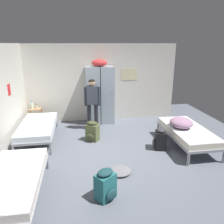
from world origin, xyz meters
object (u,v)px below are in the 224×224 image
(locker_bank, at_px, (100,94))
(backpack_teal, at_px, (106,185))
(water_bottle, at_px, (32,105))
(clothes_pile_grey, at_px, (120,171))
(bed_left_rear, at_px, (38,127))
(person_traveler, at_px, (92,100))
(bed_right, at_px, (187,132))
(backpack_black, at_px, (160,139))
(shelf_unit, at_px, (36,115))
(bed_left_front, at_px, (13,180))
(backpack_olive, at_px, (92,132))
(bedding_heap, at_px, (181,123))
(lotion_bottle, at_px, (37,107))

(locker_bank, bearing_deg, backpack_teal, -94.66)
(water_bottle, xyz_separation_m, backpack_teal, (1.84, -3.83, -0.42))
(locker_bank, height_order, clothes_pile_grey, locker_bank)
(bed_left_rear, xyz_separation_m, person_traveler, (1.53, 0.57, 0.55))
(bed_right, height_order, backpack_black, backpack_black)
(person_traveler, bearing_deg, shelf_unit, 161.84)
(bed_left_front, height_order, backpack_olive, backpack_olive)
(bed_left_front, distance_m, bedding_heap, 4.01)
(bed_left_rear, relative_size, bedding_heap, 3.01)
(locker_bank, relative_size, backpack_teal, 3.76)
(locker_bank, height_order, backpack_olive, locker_bank)
(backpack_black, bearing_deg, water_bottle, 147.33)
(bed_right, distance_m, backpack_teal, 2.86)
(bedding_heap, bearing_deg, backpack_black, -166.98)
(bed_left_front, distance_m, backpack_teal, 1.52)
(bed_left_front, relative_size, backpack_teal, 3.45)
(bed_left_rear, bearing_deg, backpack_olive, -10.48)
(backpack_teal, relative_size, clothes_pile_grey, 1.18)
(lotion_bottle, distance_m, backpack_olive, 2.17)
(shelf_unit, xyz_separation_m, backpack_teal, (1.76, -3.81, -0.09))
(lotion_bottle, xyz_separation_m, clothes_pile_grey, (2.07, -3.04, -0.59))
(bed_left_front, relative_size, bedding_heap, 3.01)
(water_bottle, bearing_deg, backpack_teal, -64.40)
(shelf_unit, distance_m, backpack_teal, 4.20)
(bed_left_front, bearing_deg, water_bottle, 95.19)
(backpack_teal, relative_size, backpack_olive, 1.00)
(locker_bank, distance_m, shelf_unit, 2.16)
(bed_left_rear, distance_m, lotion_bottle, 1.15)
(shelf_unit, xyz_separation_m, clothes_pile_grey, (2.14, -3.08, -0.30))
(backpack_teal, bearing_deg, bedding_heap, 39.40)
(bed_left_rear, bearing_deg, bed_right, -14.31)
(water_bottle, distance_m, backpack_olive, 2.33)
(shelf_unit, xyz_separation_m, lotion_bottle, (0.07, -0.04, 0.29))
(person_traveler, distance_m, backpack_teal, 3.30)
(backpack_teal, bearing_deg, bed_left_rear, 119.50)
(bed_left_front, height_order, person_traveler, person_traveler)
(bed_left_front, height_order, lotion_bottle, lotion_bottle)
(locker_bank, height_order, water_bottle, locker_bank)
(bed_right, height_order, backpack_teal, backpack_teal)
(bed_left_rear, height_order, backpack_teal, backpack_teal)
(lotion_bottle, height_order, clothes_pile_grey, lotion_bottle)
(bed_right, bearing_deg, bed_left_rear, 165.69)
(person_traveler, bearing_deg, backpack_olive, -95.17)
(lotion_bottle, height_order, backpack_black, lotion_bottle)
(bedding_heap, height_order, person_traveler, person_traveler)
(bed_right, bearing_deg, lotion_bottle, 152.47)
(locker_bank, bearing_deg, bedding_heap, -47.50)
(backpack_black, bearing_deg, backpack_teal, -133.79)
(shelf_unit, bearing_deg, bedding_heap, -27.36)
(lotion_bottle, bearing_deg, person_traveler, -17.64)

